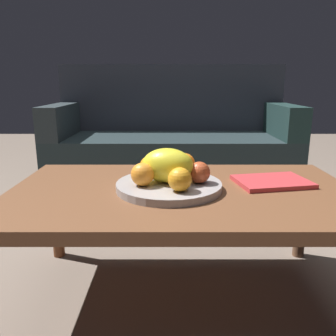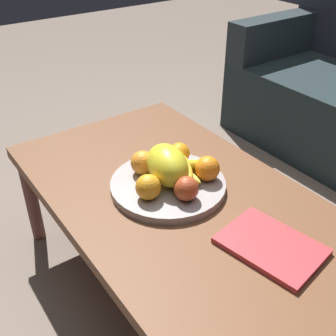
{
  "view_description": "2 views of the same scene",
  "coord_description": "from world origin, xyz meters",
  "px_view_note": "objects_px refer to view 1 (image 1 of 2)",
  "views": [
    {
      "loc": [
        -0.05,
        -1.1,
        0.77
      ],
      "look_at": [
        -0.05,
        -0.01,
        0.49
      ],
      "focal_mm": 36.14,
      "sensor_mm": 36.0,
      "label": 1
    },
    {
      "loc": [
        0.82,
        -0.62,
        1.19
      ],
      "look_at": [
        -0.05,
        -0.01,
        0.49
      ],
      "focal_mm": 44.99,
      "sensor_mm": 36.0,
      "label": 2
    }
  ],
  "objects_px": {
    "melon_large_front": "(167,166)",
    "magazine": "(271,182)",
    "fruit_bowl": "(168,186)",
    "orange_back": "(184,164)",
    "orange_left": "(179,179)",
    "banana_bunch": "(172,170)",
    "orange_front": "(142,174)",
    "couch": "(171,147)",
    "coffee_table": "(181,200)",
    "orange_right": "(149,166)",
    "apple_front": "(198,172)"
  },
  "relations": [
    {
      "from": "melon_large_front",
      "to": "magazine",
      "type": "xyz_separation_m",
      "value": [
        0.37,
        0.06,
        -0.08
      ]
    },
    {
      "from": "fruit_bowl",
      "to": "orange_back",
      "type": "relative_size",
      "value": 4.59
    },
    {
      "from": "orange_left",
      "to": "orange_back",
      "type": "xyz_separation_m",
      "value": [
        0.02,
        0.2,
        0.0
      ]
    },
    {
      "from": "banana_bunch",
      "to": "orange_back",
      "type": "bearing_deg",
      "value": 53.43
    },
    {
      "from": "orange_back",
      "to": "orange_front",
      "type": "bearing_deg",
      "value": -134.9
    },
    {
      "from": "fruit_bowl",
      "to": "banana_bunch",
      "type": "distance_m",
      "value": 0.07
    },
    {
      "from": "couch",
      "to": "orange_left",
      "type": "relative_size",
      "value": 22.66
    },
    {
      "from": "magazine",
      "to": "orange_back",
      "type": "bearing_deg",
      "value": 161.45
    },
    {
      "from": "coffee_table",
      "to": "fruit_bowl",
      "type": "xyz_separation_m",
      "value": [
        -0.05,
        -0.01,
        0.05
      ]
    },
    {
      "from": "fruit_bowl",
      "to": "melon_large_front",
      "type": "relative_size",
      "value": 2.04
    },
    {
      "from": "couch",
      "to": "orange_back",
      "type": "height_order",
      "value": "couch"
    },
    {
      "from": "orange_left",
      "to": "banana_bunch",
      "type": "relative_size",
      "value": 0.47
    },
    {
      "from": "coffee_table",
      "to": "couch",
      "type": "xyz_separation_m",
      "value": [
        -0.02,
        1.36,
        -0.07
      ]
    },
    {
      "from": "orange_front",
      "to": "orange_right",
      "type": "xyz_separation_m",
      "value": [
        0.02,
        0.13,
        -0.0
      ]
    },
    {
      "from": "orange_left",
      "to": "magazine",
      "type": "xyz_separation_m",
      "value": [
        0.34,
        0.16,
        -0.05
      ]
    },
    {
      "from": "banana_bunch",
      "to": "magazine",
      "type": "bearing_deg",
      "value": 2.33
    },
    {
      "from": "orange_front",
      "to": "banana_bunch",
      "type": "xyz_separation_m",
      "value": [
        0.1,
        0.09,
        -0.01
      ]
    },
    {
      "from": "orange_back",
      "to": "banana_bunch",
      "type": "xyz_separation_m",
      "value": [
        -0.04,
        -0.06,
        -0.01
      ]
    },
    {
      "from": "coffee_table",
      "to": "orange_left",
      "type": "xyz_separation_m",
      "value": [
        -0.01,
        -0.1,
        0.1
      ]
    },
    {
      "from": "orange_right",
      "to": "orange_back",
      "type": "distance_m",
      "value": 0.13
    },
    {
      "from": "melon_large_front",
      "to": "orange_back",
      "type": "xyz_separation_m",
      "value": [
        0.06,
        0.11,
        -0.02
      ]
    },
    {
      "from": "fruit_bowl",
      "to": "apple_front",
      "type": "height_order",
      "value": "apple_front"
    },
    {
      "from": "couch",
      "to": "magazine",
      "type": "xyz_separation_m",
      "value": [
        0.34,
        -1.31,
        0.12
      ]
    },
    {
      "from": "orange_right",
      "to": "orange_back",
      "type": "bearing_deg",
      "value": 5.83
    },
    {
      "from": "orange_right",
      "to": "apple_front",
      "type": "height_order",
      "value": "apple_front"
    },
    {
      "from": "fruit_bowl",
      "to": "orange_front",
      "type": "relative_size",
      "value": 4.68
    },
    {
      "from": "apple_front",
      "to": "banana_bunch",
      "type": "relative_size",
      "value": 0.45
    },
    {
      "from": "apple_front",
      "to": "coffee_table",
      "type": "bearing_deg",
      "value": 165.09
    },
    {
      "from": "couch",
      "to": "orange_right",
      "type": "relative_size",
      "value": 24.39
    },
    {
      "from": "fruit_bowl",
      "to": "banana_bunch",
      "type": "height_order",
      "value": "banana_bunch"
    },
    {
      "from": "coffee_table",
      "to": "orange_back",
      "type": "relative_size",
      "value": 15.15
    },
    {
      "from": "melon_large_front",
      "to": "orange_front",
      "type": "bearing_deg",
      "value": -155.34
    },
    {
      "from": "couch",
      "to": "orange_left",
      "type": "bearing_deg",
      "value": -89.69
    },
    {
      "from": "orange_back",
      "to": "apple_front",
      "type": "relative_size",
      "value": 1.07
    },
    {
      "from": "fruit_bowl",
      "to": "apple_front",
      "type": "relative_size",
      "value": 4.89
    },
    {
      "from": "orange_back",
      "to": "coffee_table",
      "type": "bearing_deg",
      "value": -96.69
    },
    {
      "from": "apple_front",
      "to": "couch",
      "type": "bearing_deg",
      "value": 93.16
    },
    {
      "from": "coffee_table",
      "to": "apple_front",
      "type": "distance_m",
      "value": 0.12
    },
    {
      "from": "couch",
      "to": "fruit_bowl",
      "type": "bearing_deg",
      "value": -91.05
    },
    {
      "from": "couch",
      "to": "orange_back",
      "type": "xyz_separation_m",
      "value": [
        0.03,
        -1.26,
        0.18
      ]
    },
    {
      "from": "couch",
      "to": "banana_bunch",
      "type": "height_order",
      "value": "couch"
    },
    {
      "from": "orange_front",
      "to": "orange_right",
      "type": "distance_m",
      "value": 0.13
    },
    {
      "from": "fruit_bowl",
      "to": "orange_back",
      "type": "height_order",
      "value": "orange_back"
    },
    {
      "from": "orange_front",
      "to": "magazine",
      "type": "height_order",
      "value": "orange_front"
    },
    {
      "from": "orange_front",
      "to": "apple_front",
      "type": "relative_size",
      "value": 1.05
    },
    {
      "from": "couch",
      "to": "apple_front",
      "type": "bearing_deg",
      "value": -86.84
    },
    {
      "from": "coffee_table",
      "to": "orange_left",
      "type": "bearing_deg",
      "value": -97.07
    },
    {
      "from": "orange_back",
      "to": "magazine",
      "type": "xyz_separation_m",
      "value": [
        0.31,
        -0.04,
        -0.06
      ]
    },
    {
      "from": "coffee_table",
      "to": "magazine",
      "type": "height_order",
      "value": "magazine"
    },
    {
      "from": "couch",
      "to": "melon_large_front",
      "type": "distance_m",
      "value": 1.39
    }
  ]
}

